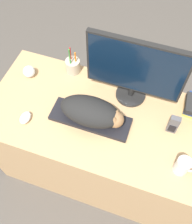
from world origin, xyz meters
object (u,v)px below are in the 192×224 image
Objects in this scene: pen_cup at (73,66)px; baseball at (29,71)px; computer_mouse at (25,118)px; coffee_mug at (183,166)px; monitor at (135,70)px; cat at (92,112)px; phone at (173,125)px; keyboard at (90,119)px.

pen_cup is 2.73× the size of baseball.
computer_mouse is 0.34m from baseball.
pen_cup is at bearing 74.34° from computer_mouse.
computer_mouse is at bearing 179.31° from coffee_mug.
computer_mouse is at bearing -145.41° from monitor.
cat reaches higher than baseball.
pen_cup is (-0.41, 0.07, -0.19)m from monitor.
phone is at bearing -29.90° from monitor.
computer_mouse is 1.12× the size of baseball.
coffee_mug is at bearing -17.24° from baseball.
pen_cup is at bearing 169.98° from monitor.
coffee_mug is at bearing -13.81° from cat.
coffee_mug is (0.37, -0.38, -0.18)m from monitor.
pen_cup is at bearing 127.84° from cat.
keyboard is at bearing -21.30° from baseball.
phone reaches higher than computer_mouse.
pen_cup reaches higher than keyboard.
phone is (0.69, -0.23, 0.02)m from pen_cup.
keyboard is 0.85× the size of monitor.
coffee_mug reaches higher than computer_mouse.
coffee_mug is (0.55, -0.13, 0.04)m from keyboard.
computer_mouse is (-0.53, -0.37, -0.22)m from monitor.
cat is 0.41m from pen_cup.
keyboard is 0.52m from baseball.
baseball is (-0.50, 0.19, -0.06)m from cat.
monitor is at bearing 34.59° from computer_mouse.
baseball is at bearing 162.76° from coffee_mug.
coffee_mug is 0.90m from pen_cup.
phone is (0.46, 0.09, 0.05)m from keyboard.
monitor is (0.18, 0.25, 0.23)m from keyboard.
coffee_mug is (0.53, -0.13, -0.04)m from cat.
phone is at bearing 11.05° from cat.
computer_mouse is at bearing -165.78° from phone.
coffee_mug is (0.91, -0.01, 0.04)m from computer_mouse.
pen_cup reaches higher than coffee_mug.
monitor is 4.15× the size of phone.
phone reaches higher than baseball.
coffee_mug is at bearing -29.99° from pen_cup.
baseball is at bearing 173.74° from phone.
monitor is at bearing 5.02° from baseball.
baseball is at bearing 112.49° from computer_mouse.
baseball is at bearing -152.60° from pen_cup.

